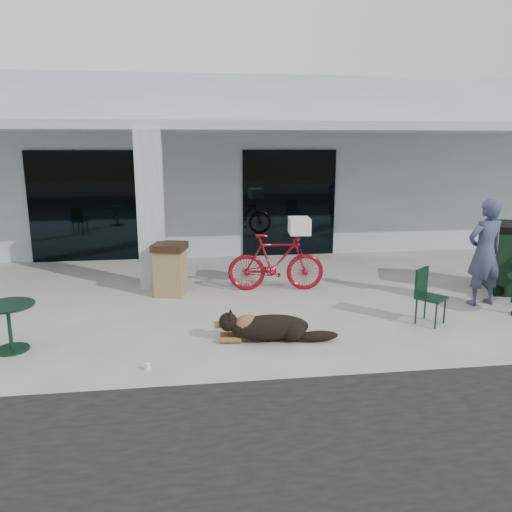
{
  "coord_description": "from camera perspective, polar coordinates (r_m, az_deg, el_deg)",
  "views": [
    {
      "loc": [
        -0.76,
        -7.6,
        2.87
      ],
      "look_at": [
        0.34,
        0.56,
        1.0
      ],
      "focal_mm": 35.0,
      "sensor_mm": 36.0,
      "label": 1
    }
  ],
  "objects": [
    {
      "name": "cafe_chair_far_a",
      "position": [
        8.53,
        19.41,
        -4.43
      ],
      "size": [
        0.6,
        0.6,
        0.9
      ],
      "primitive_type": null,
      "rotation": [
        0.0,
        0.0,
        0.69
      ],
      "color": "#123521",
      "rests_on": "ground"
    },
    {
      "name": "person",
      "position": [
        9.77,
        24.67,
        0.37
      ],
      "size": [
        0.77,
        0.57,
        1.93
      ],
      "primitive_type": "imported",
      "rotation": [
        0.0,
        0.0,
        3.31
      ],
      "color": "#39405F",
      "rests_on": "ground"
    },
    {
      "name": "trash_receptacle",
      "position": [
        9.7,
        -9.75,
        -1.49
      ],
      "size": [
        0.72,
        0.72,
        1.01
      ],
      "primitive_type": null,
      "rotation": [
        0.0,
        0.0,
        -0.25
      ],
      "color": "olive",
      "rests_on": "ground"
    },
    {
      "name": "storefront_glass_left",
      "position": [
        12.9,
        -18.63,
        5.37
      ],
      "size": [
        2.8,
        0.06,
        2.7
      ],
      "primitive_type": "cube",
      "color": "black",
      "rests_on": "ground"
    },
    {
      "name": "column",
      "position": [
        10.01,
        -11.92,
        5.0
      ],
      "size": [
        0.5,
        0.5,
        3.12
      ],
      "primitive_type": "cube",
      "color": "silver",
      "rests_on": "ground"
    },
    {
      "name": "building",
      "position": [
        16.13,
        -5.08,
        10.55
      ],
      "size": [
        22.0,
        7.0,
        4.5
      ],
      "primitive_type": "cube",
      "color": "silver",
      "rests_on": "ground"
    },
    {
      "name": "cafe_table_near",
      "position": [
        7.87,
        -26.33,
        -7.34
      ],
      "size": [
        0.93,
        0.93,
        0.68
      ],
      "primitive_type": null,
      "rotation": [
        0.0,
        0.0,
        -0.34
      ],
      "color": "#123521",
      "rests_on": "ground"
    },
    {
      "name": "bicycle",
      "position": [
        9.85,
        2.29,
        -0.72
      ],
      "size": [
        1.94,
        0.7,
        1.14
      ],
      "primitive_type": "imported",
      "rotation": [
        0.0,
        0.0,
        1.48
      ],
      "color": "maroon",
      "rests_on": "ground"
    },
    {
      "name": "laundry_basket",
      "position": [
        9.75,
        4.97,
        3.46
      ],
      "size": [
        0.44,
        0.56,
        0.31
      ],
      "primitive_type": "cube",
      "rotation": [
        0.0,
        0.0,
        1.48
      ],
      "color": "white",
      "rests_on": "bicycle"
    },
    {
      "name": "dog",
      "position": [
        7.45,
        1.62,
        -8.01
      ],
      "size": [
        1.38,
        0.57,
        0.45
      ],
      "primitive_type": null,
      "rotation": [
        0.0,
        0.0,
        -0.09
      ],
      "color": "black",
      "rests_on": "ground"
    },
    {
      "name": "storefront_glass_right",
      "position": [
        12.93,
        3.8,
        6.02
      ],
      "size": [
        2.4,
        0.06,
        2.7
      ],
      "primitive_type": "cube",
      "color": "black",
      "rests_on": "ground"
    },
    {
      "name": "ground",
      "position": [
        8.16,
        -1.89,
        -7.81
      ],
      "size": [
        80.0,
        80.0,
        0.0
      ],
      "primitive_type": "plane",
      "color": "#B4B2AA",
      "rests_on": "ground"
    },
    {
      "name": "cup_near_dog",
      "position": [
        6.75,
        -12.28,
        -12.27
      ],
      "size": [
        0.09,
        0.09,
        0.09
      ],
      "primitive_type": "cylinder",
      "rotation": [
        0.0,
        0.0,
        0.36
      ],
      "color": "white",
      "rests_on": "ground"
    },
    {
      "name": "wheeled_bin",
      "position": [
        11.02,
        27.13,
        -0.13
      ],
      "size": [
        1.12,
        1.26,
        1.35
      ],
      "primitive_type": null,
      "rotation": [
        0.0,
        0.0,
        -0.31
      ],
      "color": "black",
      "rests_on": "ground"
    },
    {
      "name": "overhang",
      "position": [
        11.23,
        -3.95,
        14.5
      ],
      "size": [
        22.0,
        2.8,
        0.18
      ],
      "primitive_type": "cube",
      "color": "silver",
      "rests_on": "column"
    }
  ]
}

